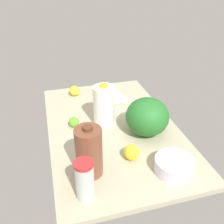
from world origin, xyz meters
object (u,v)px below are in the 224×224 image
Objects in this scene: chocolate_milk_jug at (89,152)px; watermelon at (147,117)px; tumbler_cup at (85,180)px; milk_jug at (104,106)px; mixing_bowl at (174,165)px; lemon_by_jug at (74,91)px; egg_carton at (111,96)px; lemon_loose at (131,152)px; lime_beside_bowl at (74,122)px.

watermelon is at bearing -58.66° from chocolate_milk_jug.
milk_jug reaches higher than tumbler_cup.
mixing_bowl is 33.66cm from watermelon.
mixing_bowl is 97.25cm from lemon_by_jug.
tumbler_cup reaches higher than lemon_by_jug.
lemon_loose is at bearing 163.73° from egg_carton.
lemon_by_jug is (81.14, -4.17, -8.66)cm from chocolate_milk_jug.
egg_carton is at bearing -49.31° from lime_beside_bowl.
lime_beside_bowl is at bearing 85.09° from milk_jug.
tumbler_cup is 55.01cm from lime_beside_bowl.
chocolate_milk_jug reaches higher than lime_beside_bowl.
mixing_bowl is 0.96× the size of tumbler_cup.
egg_carton is 1.37× the size of watermelon.
lime_beside_bowl is at bearing 171.37° from lemon_by_jug.
egg_carton is 1.74× the size of tumbler_cup.
lime_beside_bowl is 43.86cm from lemon_loose.
chocolate_milk_jug reaches higher than mixing_bowl.
chocolate_milk_jug is at bearing 156.93° from milk_jug.
lemon_loose is at bearing -166.96° from lemon_by_jug.
egg_carton is at bearing -22.93° from chocolate_milk_jug.
watermelon is 25.74cm from lemon_loose.
egg_carton is 1.28× the size of chocolate_milk_jug.
egg_carton is 77.04cm from mixing_bowl.
chocolate_milk_jug reaches higher than tumbler_cup.
lemon_by_jug is (14.62, 23.97, 0.52)cm from egg_carton.
chocolate_milk_jug is at bearing -177.20° from lime_beside_bowl.
egg_carton is 1.28× the size of milk_jug.
chocolate_milk_jug is at bearing 121.34° from watermelon.
lemon_by_jug is at bearing 47.93° from egg_carton.
tumbler_cup is at bearing 174.79° from lemon_by_jug.
chocolate_milk_jug is (9.79, 38.63, 8.95)cm from mixing_bowl.
chocolate_milk_jug is at bearing 75.77° from mixing_bowl.
egg_carton is 62.89cm from lemon_loose.
mixing_bowl is 2.36× the size of lemon_loose.
tumbler_cup reaches higher than lime_beside_bowl.
egg_carton is 4.47× the size of lemon_by_jug.
milk_jug is 3.50× the size of lemon_by_jug.
lemon_loose is at bearing -56.07° from tumbler_cup.
mixing_bowl is 40.85cm from chocolate_milk_jug.
lemon_loose reaches higher than mixing_bowl.
tumbler_cup is 3.18× the size of lime_beside_bowl.
mixing_bowl is at bearing -159.24° from lemon_by_jug.
watermelon reaches higher than tumbler_cup.
chocolate_milk_jug reaches higher than lemon_by_jug.
tumbler_cup is (-4.13, 43.14, 6.24)cm from mixing_bowl.
watermelon is 44.35cm from chocolate_milk_jug.
watermelon is at bearing -126.94° from milk_jug.
mixing_bowl is 0.70× the size of chocolate_milk_jug.
egg_carton is at bearing -121.37° from lemon_by_jug.
milk_jug is at bearing -163.53° from lemon_by_jug.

